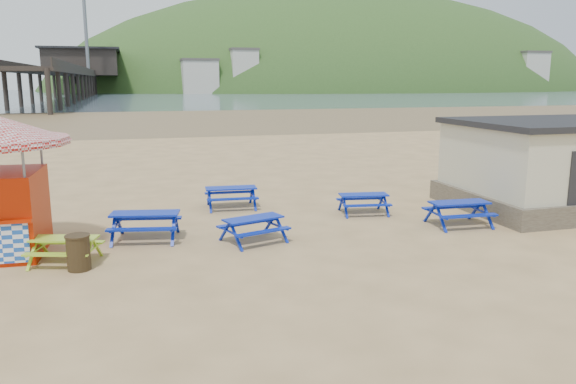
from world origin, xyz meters
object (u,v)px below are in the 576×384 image
object	(u,v)px
picnic_table_yellow	(65,250)
amenity_block	(562,164)
picnic_table_blue_b	(231,198)
picnic_table_blue_a	(146,226)
litter_bin	(78,252)

from	to	relation	value
picnic_table_yellow	amenity_block	size ratio (longest dim) A/B	0.26
picnic_table_blue_b	picnic_table_yellow	bearing A→B (deg)	-131.42
picnic_table_blue_b	amenity_block	size ratio (longest dim) A/B	0.26
picnic_table_blue_a	picnic_table_blue_b	bearing A→B (deg)	58.92
picnic_table_blue_b	picnic_table_yellow	size ratio (longest dim) A/B	1.00
picnic_table_blue_a	picnic_table_blue_b	xyz separation A→B (m)	(3.10, 3.39, -0.02)
picnic_table_blue_b	picnic_table_blue_a	bearing A→B (deg)	-128.38
picnic_table_blue_b	litter_bin	world-z (taller)	litter_bin
picnic_table_blue_a	litter_bin	bearing A→B (deg)	-114.80
picnic_table_blue_b	litter_bin	distance (m)	7.38
picnic_table_yellow	amenity_block	bearing A→B (deg)	23.52
amenity_block	picnic_table_blue_b	bearing A→B (deg)	165.11
picnic_table_blue_b	picnic_table_yellow	world-z (taller)	picnic_table_blue_b
picnic_table_blue_a	picnic_table_yellow	xyz separation A→B (m)	(-2.01, -1.64, -0.07)
picnic_table_blue_b	litter_bin	xyz separation A→B (m)	(-4.75, -5.65, 0.06)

